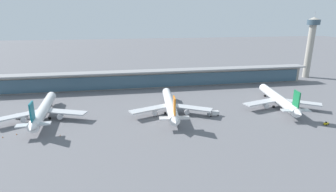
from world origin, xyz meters
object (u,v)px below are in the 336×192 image
object	(u,v)px
control_tower	(311,42)
service_truck_under_wing_grey	(214,113)
safety_cone_alpha	(60,135)
safety_cone_delta	(3,137)
airliner_centre_stand	(170,105)
airliner_right_stand	(278,99)
safety_cone_charlie	(17,134)
service_truck_near_nose_yellow	(326,123)
airliner_left_stand	(43,110)
service_truck_mid_apron_white	(21,116)

from	to	relation	value
control_tower	service_truck_under_wing_grey	bearing A→B (deg)	-145.84
safety_cone_alpha	safety_cone_delta	xyz separation A→B (m)	(-28.87, 3.11, 0.00)
airliner_centre_stand	safety_cone_alpha	world-z (taller)	airliner_centre_stand
airliner_centre_stand	control_tower	world-z (taller)	control_tower
control_tower	safety_cone_alpha	xyz separation A→B (m)	(-220.06, -101.81, -34.88)
airliner_centre_stand	safety_cone_delta	size ratio (longest dim) A/B	97.75
airliner_right_stand	safety_cone_charlie	world-z (taller)	airliner_right_stand
service_truck_near_nose_yellow	control_tower	bearing A→B (deg)	57.81
service_truck_near_nose_yellow	safety_cone_charlie	size ratio (longest dim) A/B	4.67
airliner_left_stand	service_truck_under_wing_grey	bearing A→B (deg)	-7.59
airliner_left_stand	service_truck_under_wing_grey	world-z (taller)	airliner_left_stand
airliner_left_stand	service_truck_under_wing_grey	size ratio (longest dim) A/B	9.22
airliner_left_stand	safety_cone_delta	world-z (taller)	airliner_left_stand
airliner_right_stand	airliner_centre_stand	bearing A→B (deg)	179.11
airliner_right_stand	control_tower	distance (m)	117.89
airliner_left_stand	service_truck_near_nose_yellow	bearing A→B (deg)	-13.52
safety_cone_alpha	service_truck_near_nose_yellow	bearing A→B (deg)	-4.66
safety_cone_charlie	airliner_right_stand	bearing A→B (deg)	5.75
airliner_left_stand	service_truck_near_nose_yellow	size ratio (longest dim) A/B	20.92
service_truck_mid_apron_white	safety_cone_charlie	distance (m)	24.77
safety_cone_alpha	safety_cone_charlie	world-z (taller)	same
airliner_left_stand	airliner_right_stand	world-z (taller)	same
safety_cone_alpha	airliner_right_stand	bearing A→B (deg)	8.92
safety_cone_delta	airliner_centre_stand	bearing A→B (deg)	12.15
service_truck_near_nose_yellow	safety_cone_alpha	size ratio (longest dim) A/B	4.67
airliner_centre_stand	control_tower	distance (m)	178.01
service_truck_mid_apron_white	service_truck_near_nose_yellow	bearing A→B (deg)	-13.25
safety_cone_alpha	control_tower	bearing A→B (deg)	24.83
airliner_right_stand	service_truck_mid_apron_white	bearing A→B (deg)	177.33
airliner_right_stand	service_truck_near_nose_yellow	distance (m)	35.55
control_tower	safety_cone_delta	xyz separation A→B (m)	(-248.93, -98.70, -34.88)
airliner_right_stand	control_tower	size ratio (longest dim) A/B	1.06
service_truck_near_nose_yellow	control_tower	distance (m)	138.90
service_truck_under_wing_grey	safety_cone_alpha	size ratio (longest dim) A/B	10.60
airliner_centre_stand	airliner_right_stand	distance (m)	75.46
airliner_right_stand	service_truck_near_nose_yellow	world-z (taller)	airliner_right_stand
service_truck_near_nose_yellow	control_tower	size ratio (longest dim) A/B	0.05
service_truck_mid_apron_white	safety_cone_charlie	size ratio (longest dim) A/B	10.91
service_truck_near_nose_yellow	safety_cone_charlie	bearing A→B (deg)	174.14
service_truck_mid_apron_white	safety_cone_delta	bearing A→B (deg)	-90.66
safety_cone_delta	service_truck_near_nose_yellow	bearing A→B (deg)	-4.90
service_truck_under_wing_grey	airliner_centre_stand	bearing A→B (deg)	159.59
airliner_left_stand	service_truck_mid_apron_white	bearing A→B (deg)	169.84
safety_cone_delta	service_truck_mid_apron_white	bearing A→B (deg)	89.34
service_truck_mid_apron_white	airliner_centre_stand	bearing A→B (deg)	-4.13
airliner_centre_stand	airliner_left_stand	bearing A→B (deg)	176.98
airliner_right_stand	service_truck_near_nose_yellow	xyz separation A→B (m)	(9.69, -33.86, -4.86)
airliner_left_stand	service_truck_under_wing_grey	distance (m)	104.83
control_tower	airliner_left_stand	bearing A→B (deg)	-162.31
service_truck_mid_apron_white	safety_cone_charlie	bearing A→B (deg)	-76.90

